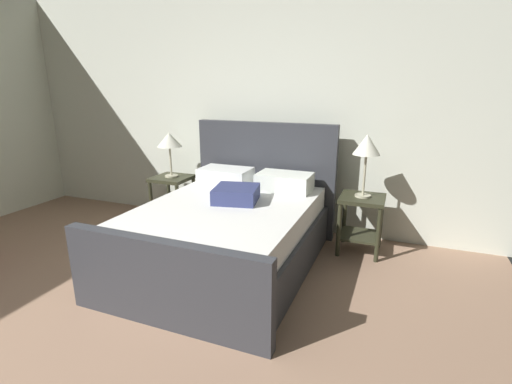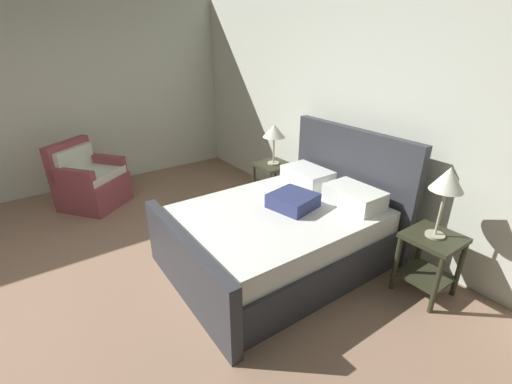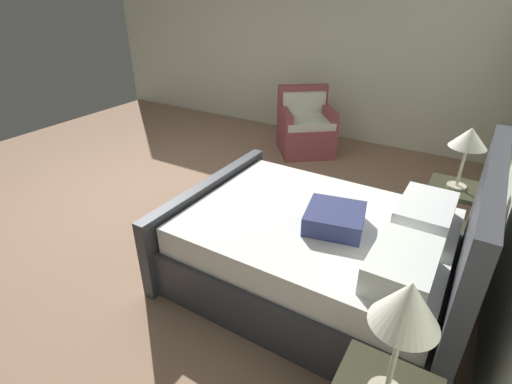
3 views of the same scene
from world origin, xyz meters
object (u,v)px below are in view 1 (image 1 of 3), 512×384
Objects in this scene: bed at (230,229)px; nightstand_left at (173,192)px; nightstand_right at (361,215)px; table_lamp_left at (169,141)px; table_lamp_right at (367,147)px.

bed is 3.57× the size of nightstand_left.
bed is at bearing -147.44° from nightstand_right.
nightstand_right is at bearing -0.63° from table_lamp_left.
bed is 3.96× the size of table_lamp_left.
table_lamp_left reaches higher than nightstand_right.
nightstand_left is at bearing 179.37° from nightstand_right.
table_lamp_left is at bearing 104.04° from nightstand_left.
nightstand_left is at bearing 179.37° from table_lamp_right.
nightstand_right and nightstand_left have the same top height.
nightstand_left is 0.64m from table_lamp_left.
bed is at bearing -147.44° from table_lamp_right.
table_lamp_left is (-2.29, 0.03, -0.07)m from table_lamp_right.
table_lamp_left is (-2.29, 0.03, 0.64)m from nightstand_right.
bed is 1.36m from nightstand_right.
bed reaches higher than table_lamp_right.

